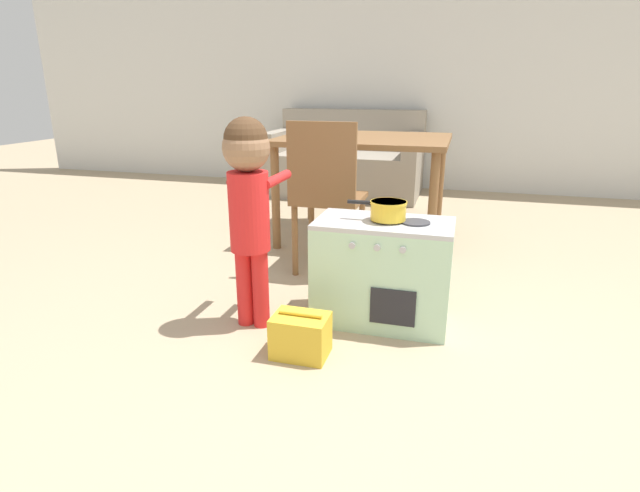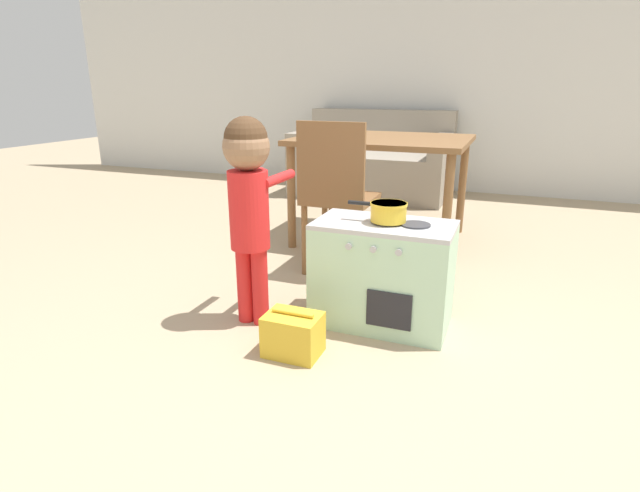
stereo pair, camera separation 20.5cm
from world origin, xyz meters
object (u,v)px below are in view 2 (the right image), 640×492
(toy_basket, at_px, (293,334))
(dining_chair_near, at_px, (337,194))
(play_kitchen, at_px, (383,274))
(toy_pot, at_px, (388,211))
(couch, at_px, (374,164))
(dining_table, at_px, (383,150))
(child_figure, at_px, (249,188))

(toy_basket, relative_size, dining_chair_near, 0.26)
(play_kitchen, relative_size, dining_chair_near, 0.69)
(dining_chair_near, bearing_deg, toy_pot, -51.52)
(dining_chair_near, distance_m, couch, 2.32)
(dining_table, bearing_deg, child_figure, -97.99)
(dining_table, bearing_deg, dining_chair_near, -94.97)
(toy_pot, height_order, toy_basket, toy_pot)
(toy_pot, xyz_separation_m, dining_table, (-0.37, 1.29, 0.10))
(toy_pot, height_order, child_figure, child_figure)
(toy_pot, height_order, dining_chair_near, dining_chair_near)
(toy_basket, bearing_deg, toy_pot, 56.22)
(play_kitchen, height_order, child_figure, child_figure)
(play_kitchen, bearing_deg, dining_chair_near, 127.60)
(toy_basket, distance_m, dining_table, 1.79)
(play_kitchen, bearing_deg, child_figure, -160.00)
(dining_chair_near, relative_size, couch, 0.59)
(toy_pot, xyz_separation_m, child_figure, (-0.57, -0.20, 0.10))
(couch, bearing_deg, toy_pot, -73.28)
(dining_table, distance_m, couch, 1.64)
(play_kitchen, xyz_separation_m, dining_chair_near, (-0.42, 0.54, 0.23))
(toy_pot, relative_size, dining_table, 0.23)
(play_kitchen, height_order, dining_table, dining_table)
(dining_table, bearing_deg, toy_basket, -87.03)
(play_kitchen, xyz_separation_m, toy_pot, (0.01, 0.00, 0.30))
(toy_pot, xyz_separation_m, toy_basket, (-0.28, -0.41, -0.45))
(play_kitchen, bearing_deg, dining_table, 105.30)
(dining_table, distance_m, dining_chair_near, 0.77)
(child_figure, xyz_separation_m, dining_table, (0.21, 1.49, 0.00))
(play_kitchen, height_order, toy_basket, play_kitchen)
(toy_pot, distance_m, couch, 2.95)
(toy_basket, bearing_deg, dining_table, 92.97)
(toy_basket, distance_m, couch, 3.28)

